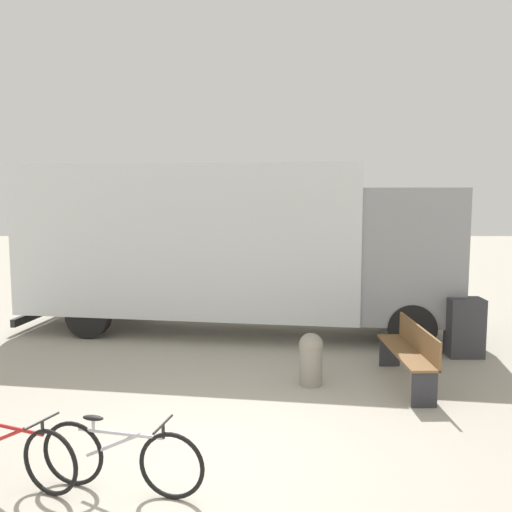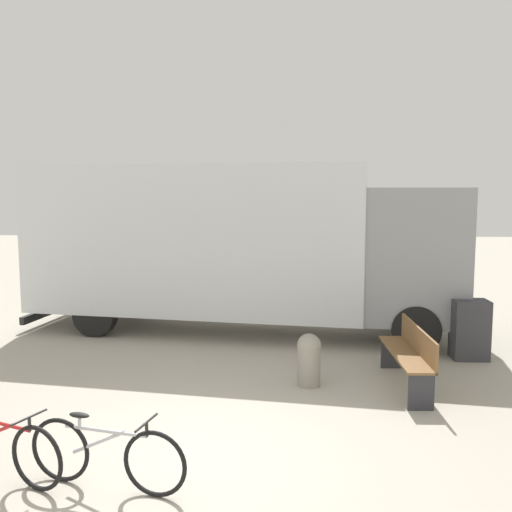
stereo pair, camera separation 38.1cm
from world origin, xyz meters
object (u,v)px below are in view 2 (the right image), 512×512
Objects in this scene: park_bench at (410,353)px; utility_box at (470,330)px; bollard_near_bench at (309,358)px; delivery_truck at (236,241)px; bicycle_middle at (106,454)px.

utility_box reaches higher than park_bench.
utility_box is (2.84, 1.48, 0.09)m from bollard_near_bench.
utility_box is (1.35, 1.48, -0.01)m from park_bench.
utility_box is (4.18, -1.90, -1.34)m from delivery_truck.
park_bench is 4.74m from bicycle_middle.
bicycle_middle is 2.09× the size of bollard_near_bench.
bollard_near_bench is at bearing -152.48° from utility_box.
park_bench is 1.86× the size of utility_box.
delivery_truck is 4.69× the size of park_bench.
bollard_near_bench is (2.13, 3.06, 0.07)m from bicycle_middle.
bicycle_middle is at bearing -137.59° from utility_box.
bollard_near_bench is (-1.49, -0.00, -0.10)m from park_bench.
utility_box is at bearing -43.75° from park_bench.
delivery_truck is at bearing 155.57° from utility_box.
delivery_truck reaches higher than bollard_near_bench.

